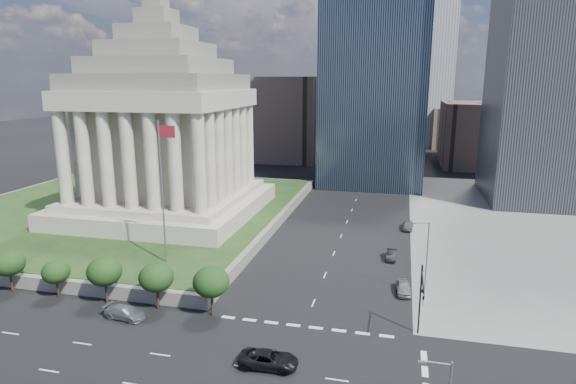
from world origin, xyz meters
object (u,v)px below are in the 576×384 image
(traffic_signal_ne, at_px, (421,296))
(war_memorial, at_px, (162,111))
(parked_sedan_far, at_px, (408,226))
(flagpole, at_px, (163,185))
(parked_sedan_mid, at_px, (391,255))
(pickup_truck, at_px, (269,359))
(suv_grey, at_px, (124,313))
(parked_sedan_near, at_px, (403,287))
(street_lamp_north, at_px, (426,255))

(traffic_signal_ne, bearing_deg, war_memorial, 143.58)
(war_memorial, relative_size, parked_sedan_far, 8.51)
(flagpole, bearing_deg, parked_sedan_mid, 23.79)
(traffic_signal_ne, distance_m, pickup_truck, 16.99)
(pickup_truck, distance_m, parked_sedan_far, 49.89)
(suv_grey, bearing_deg, parked_sedan_mid, -40.70)
(parked_sedan_mid, relative_size, parked_sedan_far, 0.92)
(traffic_signal_ne, height_order, parked_sedan_mid, traffic_signal_ne)
(suv_grey, relative_size, parked_sedan_far, 1.10)
(parked_sedan_near, bearing_deg, pickup_truck, -127.05)
(traffic_signal_ne, relative_size, suv_grey, 1.59)
(street_lamp_north, distance_m, parked_sedan_mid, 14.21)
(suv_grey, height_order, parked_sedan_mid, suv_grey)
(war_memorial, relative_size, parked_sedan_near, 8.58)
(suv_grey, bearing_deg, pickup_truck, -98.59)
(war_memorial, xyz_separation_m, flagpole, (12.17, -24.00, -8.29))
(pickup_truck, bearing_deg, parked_sedan_mid, -21.14)
(street_lamp_north, xyz_separation_m, parked_sedan_far, (-1.83, 28.65, -4.88))
(street_lamp_north, bearing_deg, war_memorial, 154.08)
(flagpole, bearing_deg, pickup_truck, -42.55)
(traffic_signal_ne, relative_size, parked_sedan_near, 1.76)
(traffic_signal_ne, bearing_deg, parked_sedan_far, 91.43)
(pickup_truck, bearing_deg, traffic_signal_ne, -62.83)
(war_memorial, height_order, parked_sedan_mid, war_memorial)
(pickup_truck, height_order, suv_grey, pickup_truck)
(war_memorial, distance_m, traffic_signal_ne, 60.00)
(street_lamp_north, distance_m, suv_grey, 37.11)
(street_lamp_north, relative_size, suv_grey, 1.99)
(parked_sedan_mid, bearing_deg, parked_sedan_near, -79.55)
(pickup_truck, distance_m, suv_grey, 19.73)
(suv_grey, xyz_separation_m, parked_sedan_far, (32.19, 42.65, 0.05))
(war_memorial, xyz_separation_m, street_lamp_north, (47.33, -23.00, -15.74))
(parked_sedan_mid, bearing_deg, street_lamp_north, -69.37)
(street_lamp_north, xyz_separation_m, parked_sedan_near, (-2.47, 0.56, -4.89))
(war_memorial, distance_m, flagpole, 28.16)
(flagpole, distance_m, pickup_truck, 29.93)
(flagpole, xyz_separation_m, parked_sedan_far, (33.33, 29.65, -12.33))
(parked_sedan_mid, bearing_deg, pickup_truck, -106.85)
(war_memorial, bearing_deg, parked_sedan_near, -26.58)
(flagpole, distance_m, parked_sedan_near, 34.98)
(flagpole, height_order, parked_sedan_mid, flagpole)
(pickup_truck, distance_m, parked_sedan_near, 23.64)
(street_lamp_north, distance_m, pickup_truck, 25.07)
(war_memorial, distance_m, suv_grey, 44.42)
(street_lamp_north, distance_m, parked_sedan_near, 5.50)
(parked_sedan_near, bearing_deg, traffic_signal_ne, -87.01)
(traffic_signal_ne, bearing_deg, street_lamp_north, 85.81)
(pickup_truck, relative_size, parked_sedan_mid, 1.38)
(traffic_signal_ne, distance_m, parked_sedan_far, 40.22)
(war_memorial, relative_size, pickup_truck, 6.73)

